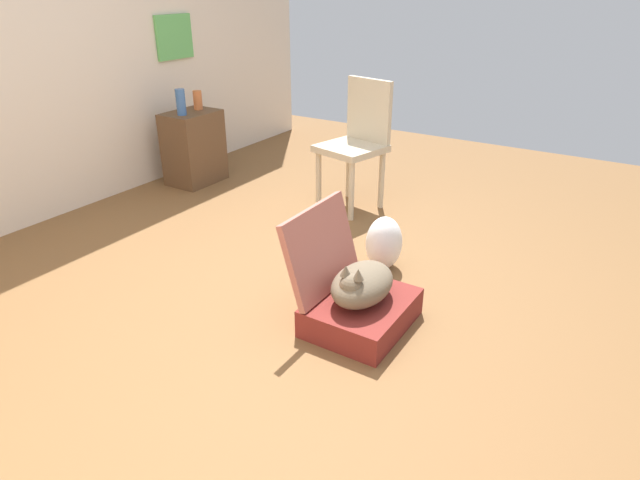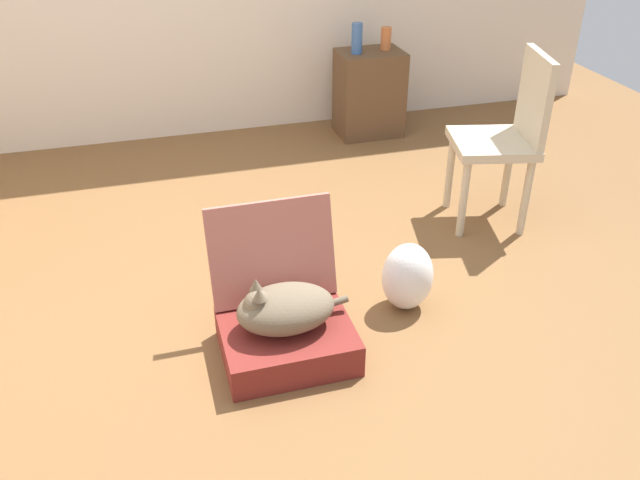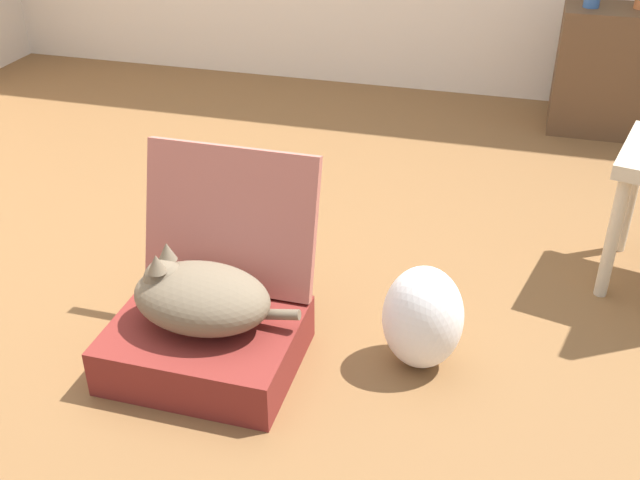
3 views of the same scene
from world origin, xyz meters
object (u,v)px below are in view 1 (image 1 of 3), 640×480
Objects in this scene: chair at (357,140)px; plastic_bag_white at (384,243)px; side_table at (194,148)px; cat at (361,284)px; suitcase_base at (361,312)px; vase_tall at (181,102)px; vase_short at (198,100)px.

plastic_bag_white is at bearing -38.63° from chair.
cat is at bearing -117.52° from side_table.
suitcase_base is 1.12× the size of cat.
chair reaches higher than vase_tall.
side_table is at bearing -172.96° from vase_short.
suitcase_base is 0.57× the size of chair.
vase_tall is (1.08, 2.29, 0.65)m from suitcase_base.
chair is at bearing 38.10° from plastic_bag_white.
vase_short is (1.31, 2.33, 0.62)m from suitcase_base.
vase_short is at bearing 7.04° from side_table.
vase_short is at bearing 60.40° from cat.
chair is (1.46, 0.83, 0.46)m from suitcase_base.
vase_tall reaches higher than suitcase_base.
vase_short is 1.51m from chair.
chair reaches higher than cat.
suitcase_base is 2.61m from vase_tall.
side_table is at bearing -156.60° from chair.
suitcase_base is 0.66m from plastic_bag_white.
vase_tall is 1.33× the size of vase_short.
cat is at bearing -47.14° from chair.
cat is 0.67m from plastic_bag_white.
suitcase_base is at bearing -46.97° from chair.
side_table is (1.20, 2.31, 0.06)m from cat.
chair is (0.38, -1.45, -0.19)m from vase_tall.
cat is at bearing -164.09° from plastic_bag_white.
plastic_bag_white is 2.15× the size of vase_short.
vase_short is at bearing 9.32° from vase_tall.
cat is 3.12× the size of vase_short.
chair reaches higher than vase_short.
chair is (1.47, 0.83, 0.28)m from cat.
suitcase_base is 1.62× the size of plastic_bag_white.
plastic_bag_white is at bearing 16.16° from suitcase_base.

